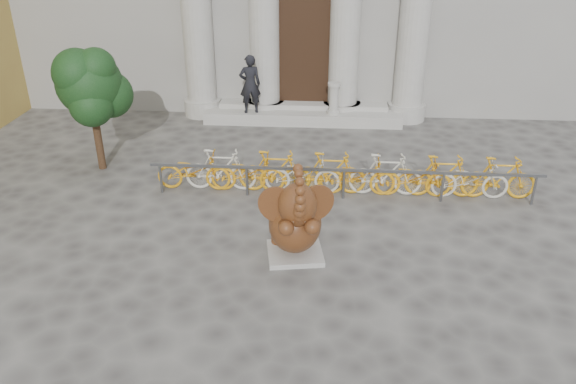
# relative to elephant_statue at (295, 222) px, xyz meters

# --- Properties ---
(ground) EXTENTS (80.00, 80.00, 0.00)m
(ground) POSITION_rel_elephant_statue_xyz_m (-0.22, -1.76, -0.74)
(ground) COLOR #474442
(ground) RESTS_ON ground
(entrance_steps) EXTENTS (6.00, 1.20, 0.36)m
(entrance_steps) POSITION_rel_elephant_statue_xyz_m (-0.22, 7.64, -0.56)
(entrance_steps) COLOR #A8A59E
(entrance_steps) RESTS_ON ground
(elephant_statue) EXTENTS (1.35, 1.58, 2.04)m
(elephant_statue) POSITION_rel_elephant_statue_xyz_m (0.00, 0.00, 0.00)
(elephant_statue) COLOR #A8A59E
(elephant_statue) RESTS_ON ground
(bike_rack) EXTENTS (8.74, 0.53, 1.00)m
(bike_rack) POSITION_rel_elephant_statue_xyz_m (0.93, 2.72, -0.24)
(bike_rack) COLOR slate
(bike_rack) RESTS_ON ground
(tree) EXTENTS (1.76, 1.61, 3.06)m
(tree) POSITION_rel_elephant_statue_xyz_m (-5.08, 3.70, 1.39)
(tree) COLOR #332114
(tree) RESTS_ON ground
(pedestrian) EXTENTS (0.73, 0.57, 1.75)m
(pedestrian) POSITION_rel_elephant_statue_xyz_m (-1.78, 7.29, 0.49)
(pedestrian) COLOR black
(pedestrian) RESTS_ON entrance_steps
(balustrade_post) EXTENTS (0.39, 0.39, 0.95)m
(balustrade_post) POSITION_rel_elephant_statue_xyz_m (0.72, 7.34, 0.06)
(balustrade_post) COLOR #A8A59E
(balustrade_post) RESTS_ON entrance_steps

